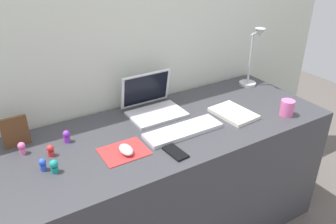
% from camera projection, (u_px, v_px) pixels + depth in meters
% --- Properties ---
extents(back_wall, '(2.99, 0.05, 1.52)m').
position_uv_depth(back_wall, '(134.00, 97.00, 2.02)').
color(back_wall, beige).
rests_on(back_wall, ground_plane).
extents(desk, '(1.79, 0.68, 0.74)m').
position_uv_depth(desk, '(166.00, 184.00, 1.92)').
color(desk, '#38383D').
rests_on(desk, ground_plane).
extents(laptop, '(0.30, 0.25, 0.21)m').
position_uv_depth(laptop, '(152.00, 103.00, 1.89)').
color(laptop, silver).
rests_on(laptop, desk).
extents(keyboard, '(0.41, 0.13, 0.02)m').
position_uv_depth(keyboard, '(183.00, 131.00, 1.70)').
color(keyboard, silver).
rests_on(keyboard, desk).
extents(mousepad, '(0.21, 0.17, 0.00)m').
position_uv_depth(mousepad, '(124.00, 152.00, 1.55)').
color(mousepad, red).
rests_on(mousepad, desk).
extents(mouse, '(0.06, 0.10, 0.03)m').
position_uv_depth(mouse, '(126.00, 150.00, 1.53)').
color(mouse, silver).
rests_on(mouse, mousepad).
extents(cell_phone, '(0.07, 0.13, 0.01)m').
position_uv_depth(cell_phone, '(175.00, 152.00, 1.54)').
color(cell_phone, black).
rests_on(cell_phone, desk).
extents(desk_lamp, '(0.11, 0.14, 0.39)m').
position_uv_depth(desk_lamp, '(253.00, 59.00, 2.14)').
color(desk_lamp, '#B7B7BC').
rests_on(desk_lamp, desk).
extents(notebook_pad, '(0.19, 0.25, 0.02)m').
position_uv_depth(notebook_pad, '(233.00, 113.00, 1.87)').
color(notebook_pad, silver).
rests_on(notebook_pad, desk).
extents(picture_frame, '(0.12, 0.02, 0.15)m').
position_uv_depth(picture_frame, '(15.00, 132.00, 1.57)').
color(picture_frame, brown).
rests_on(picture_frame, desk).
extents(coffee_mug, '(0.07, 0.07, 0.09)m').
position_uv_depth(coffee_mug, '(287.00, 108.00, 1.85)').
color(coffee_mug, pink).
rests_on(coffee_mug, desk).
extents(toy_figurine_purple, '(0.03, 0.03, 0.06)m').
position_uv_depth(toy_figurine_purple, '(67.00, 136.00, 1.61)').
color(toy_figurine_purple, purple).
rests_on(toy_figurine_purple, desk).
extents(toy_figurine_teal, '(0.04, 0.04, 0.06)m').
position_uv_depth(toy_figurine_teal, '(54.00, 166.00, 1.41)').
color(toy_figurine_teal, teal).
rests_on(toy_figurine_teal, desk).
extents(toy_figurine_blue, '(0.03, 0.03, 0.06)m').
position_uv_depth(toy_figurine_blue, '(43.00, 164.00, 1.42)').
color(toy_figurine_blue, blue).
rests_on(toy_figurine_blue, desk).
extents(toy_figurine_red, '(0.03, 0.03, 0.06)m').
position_uv_depth(toy_figurine_red, '(50.00, 150.00, 1.51)').
color(toy_figurine_red, red).
rests_on(toy_figurine_red, desk).
extents(toy_figurine_pink, '(0.03, 0.03, 0.06)m').
position_uv_depth(toy_figurine_pink, '(22.00, 148.00, 1.53)').
color(toy_figurine_pink, pink).
rests_on(toy_figurine_pink, desk).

